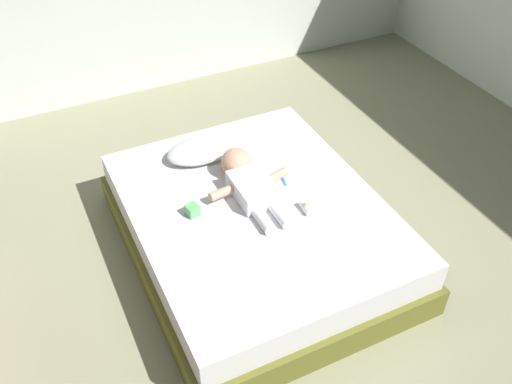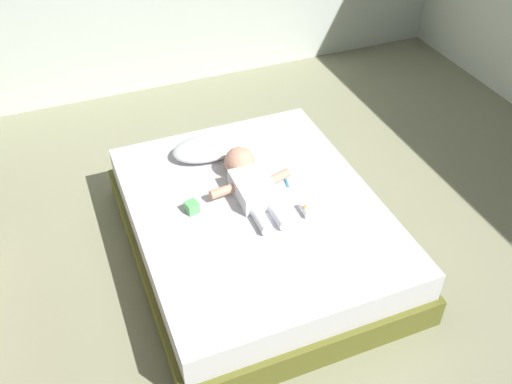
{
  "view_description": "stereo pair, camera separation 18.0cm",
  "coord_description": "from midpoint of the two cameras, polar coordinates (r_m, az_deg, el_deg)",
  "views": [
    {
      "loc": [
        -0.92,
        -1.6,
        2.61
      ],
      "look_at": [
        0.19,
        0.67,
        0.48
      ],
      "focal_mm": 39.76,
      "sensor_mm": 36.0,
      "label": 1
    },
    {
      "loc": [
        -0.75,
        -1.67,
        2.61
      ],
      "look_at": [
        0.19,
        0.67,
        0.48
      ],
      "focal_mm": 39.76,
      "sensor_mm": 36.0,
      "label": 2
    }
  ],
  "objects": [
    {
      "name": "bed",
      "position": [
        3.5,
        1.48,
        -3.74
      ],
      "size": [
        1.48,
        1.84,
        0.38
      ],
      "color": "brown",
      "rests_on": "ground_plane"
    },
    {
      "name": "toy_block",
      "position": [
        3.31,
        -4.92,
        -1.57
      ],
      "size": [
        0.08,
        0.08,
        0.07
      ],
      "color": "#61BC6A",
      "rests_on": "bed"
    },
    {
      "name": "baby",
      "position": [
        3.43,
        0.8,
        1.16
      ],
      "size": [
        0.53,
        0.68,
        0.19
      ],
      "color": "white",
      "rests_on": "bed"
    },
    {
      "name": "ground_plane",
      "position": [
        3.19,
        3.09,
        -14.88
      ],
      "size": [
        8.0,
        8.0,
        0.0
      ],
      "primitive_type": "plane",
      "color": "gray"
    },
    {
      "name": "toothbrush",
      "position": [
        3.56,
        4.43,
        1.35
      ],
      "size": [
        0.04,
        0.15,
        0.02
      ],
      "color": "#2B93F1",
      "rests_on": "bed"
    },
    {
      "name": "pillow",
      "position": [
        3.74,
        -3.49,
        4.44
      ],
      "size": [
        0.48,
        0.29,
        0.11
      ],
      "color": "silver",
      "rests_on": "bed"
    },
    {
      "name": "baby_bottle",
      "position": [
        3.32,
        6.55,
        -1.82
      ],
      "size": [
        0.05,
        0.1,
        0.07
      ],
      "color": "white",
      "rests_on": "bed"
    }
  ]
}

